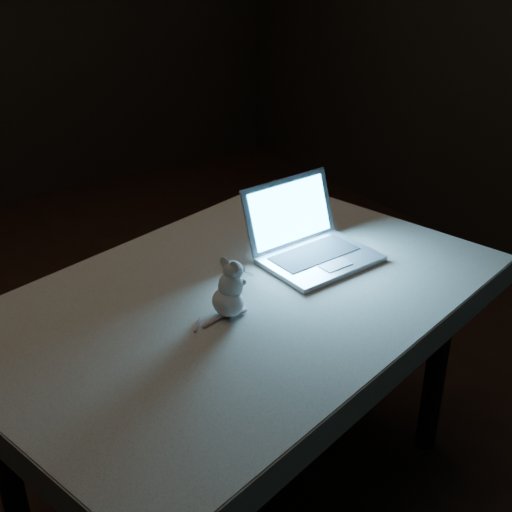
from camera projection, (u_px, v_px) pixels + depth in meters
floor at (159, 397)px, 2.93m from camera, size 5.00×5.00×0.00m
table at (240, 400)px, 2.28m from camera, size 1.70×1.30×0.81m
tablecloth at (259, 300)px, 2.15m from camera, size 1.73×1.25×0.10m
laptop at (322, 229)px, 2.22m from camera, size 0.38×0.33×0.25m
plush_mouse at (228, 288)px, 1.95m from camera, size 0.13×0.13×0.18m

